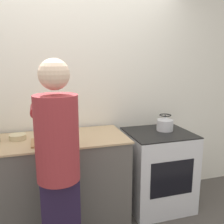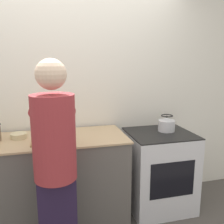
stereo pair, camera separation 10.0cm
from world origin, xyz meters
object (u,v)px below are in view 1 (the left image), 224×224
at_px(oven, 157,169).
at_px(person, 58,161).
at_px(kettle, 165,124).
at_px(cutting_board, 51,141).
at_px(knife, 48,140).
at_px(bowl_prep, 18,137).

height_order(oven, person, person).
xyz_separation_m(person, kettle, (1.25, 0.63, 0.04)).
distance_m(cutting_board, knife, 0.03).
distance_m(person, cutting_board, 0.47).
relative_size(person, knife, 7.28).
relative_size(person, bowl_prep, 10.63).
bearing_deg(person, bowl_prep, 116.49).
height_order(oven, knife, knife).
height_order(oven, kettle, kettle).
height_order(knife, bowl_prep, bowl_prep).
relative_size(oven, bowl_prep, 5.57).
relative_size(kettle, bowl_prep, 1.18).
distance_m(knife, kettle, 1.31).
distance_m(kettle, bowl_prep, 1.58).
bearing_deg(oven, knife, -175.45).
relative_size(oven, knife, 3.82).
bearing_deg(oven, cutting_board, -174.57).
xyz_separation_m(oven, person, (-1.15, -0.58, 0.48)).
height_order(cutting_board, knife, knife).
relative_size(oven, kettle, 4.73).
bearing_deg(knife, kettle, -22.20).
relative_size(cutting_board, knife, 1.55).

